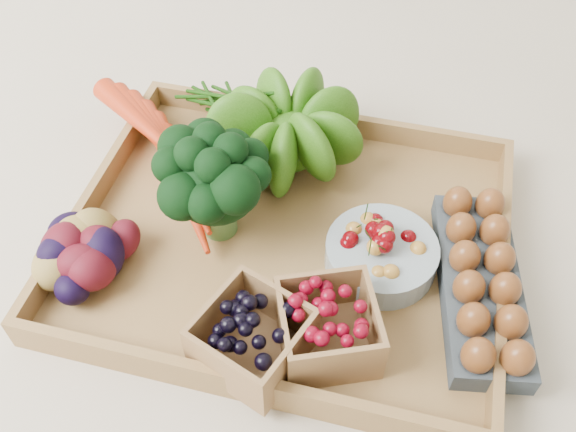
% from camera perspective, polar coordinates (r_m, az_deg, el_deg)
% --- Properties ---
extents(ground, '(4.00, 4.00, 0.00)m').
position_cam_1_polar(ground, '(0.85, 0.00, -2.62)').
color(ground, beige).
rests_on(ground, ground).
extents(tray, '(0.55, 0.45, 0.01)m').
position_cam_1_polar(tray, '(0.85, 0.00, -2.31)').
color(tray, olive).
rests_on(tray, ground).
extents(carrots, '(0.24, 0.17, 0.06)m').
position_cam_1_polar(carrots, '(0.91, -10.09, 4.86)').
color(carrots, red).
rests_on(carrots, tray).
extents(lettuce, '(0.14, 0.14, 0.14)m').
position_cam_1_polar(lettuce, '(0.89, 0.06, 8.19)').
color(lettuce, '#1F4C0B').
rests_on(lettuce, tray).
extents(broccoli, '(0.15, 0.15, 0.12)m').
position_cam_1_polar(broccoli, '(0.81, -6.33, 1.52)').
color(broccoli, black).
rests_on(broccoli, tray).
extents(cherry_bowl, '(0.14, 0.14, 0.04)m').
position_cam_1_polar(cherry_bowl, '(0.81, 8.27, -3.46)').
color(cherry_bowl, '#8C9EA5').
rests_on(cherry_bowl, tray).
extents(egg_carton, '(0.14, 0.27, 0.03)m').
position_cam_1_polar(egg_carton, '(0.81, 16.65, -5.95)').
color(egg_carton, '#384148').
rests_on(egg_carton, tray).
extents(potatoes, '(0.15, 0.15, 0.09)m').
position_cam_1_polar(potatoes, '(0.82, -18.08, -2.59)').
color(potatoes, '#440A14').
rests_on(potatoes, tray).
extents(punnet_blackberry, '(0.14, 0.14, 0.07)m').
position_cam_1_polar(punnet_blackberry, '(0.72, -3.18, -10.80)').
color(punnet_blackberry, black).
rests_on(punnet_blackberry, tray).
extents(punnet_raspberry, '(0.14, 0.14, 0.07)m').
position_cam_1_polar(punnet_raspberry, '(0.72, 3.56, -9.84)').
color(punnet_raspberry, '#650414').
rests_on(punnet_raspberry, tray).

